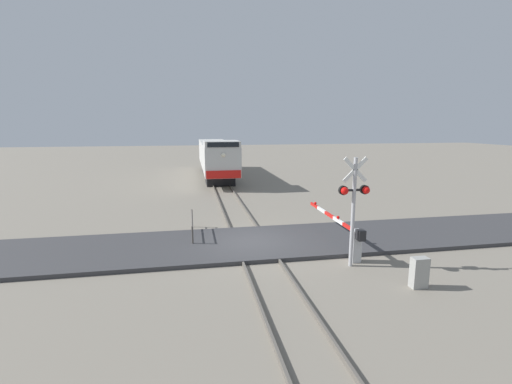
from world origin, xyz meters
TOP-DOWN VIEW (x-y plane):
  - ground_plane at (0.00, 0.00)m, footprint 160.00×160.00m
  - rail_track_left at (-0.72, 0.00)m, footprint 0.08×80.00m
  - rail_track_right at (0.72, 0.00)m, footprint 0.08×80.00m
  - road_surface at (0.00, 0.00)m, footprint 36.00×4.56m
  - locomotive at (0.00, 21.55)m, footprint 2.93×17.62m
  - crossing_signal at (3.32, -3.10)m, footprint 1.18×0.33m
  - crossing_gate at (3.69, -2.01)m, footprint 0.36×5.78m
  - utility_cabinet at (4.73, -5.19)m, footprint 0.54×0.32m
  - guard_railing at (-2.59, 1.74)m, footprint 0.08×3.24m

SIDE VIEW (x-z plane):
  - ground_plane at x=0.00m, z-range 0.00..0.00m
  - rail_track_left at x=-0.72m, z-range 0.00..0.15m
  - rail_track_right at x=0.72m, z-range 0.00..0.15m
  - road_surface at x=0.00m, z-range 0.00..0.17m
  - utility_cabinet at x=4.73m, z-range 0.00..1.04m
  - guard_railing at x=-2.59m, z-range 0.16..1.11m
  - crossing_gate at x=3.69m, z-range 0.17..1.58m
  - locomotive at x=0.00m, z-range 0.13..4.14m
  - crossing_signal at x=3.32m, z-range 0.52..4.70m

